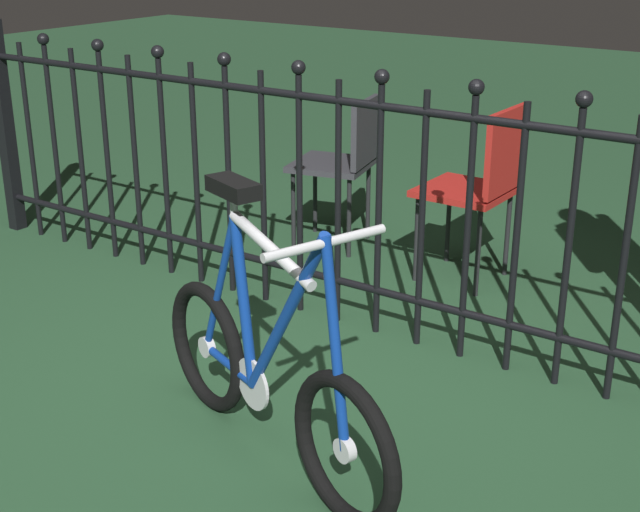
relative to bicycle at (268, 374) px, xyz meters
The scene contains 5 objects.
ground_plane 0.40m from the bicycle, 136.58° to the left, with size 20.00×20.00×0.00m, color #24482B.
iron_fence 1.07m from the bicycle, 104.01° to the left, with size 4.86×0.07×1.16m.
bicycle is the anchor object (origin of this frame).
chair_charcoal 2.04m from the bicycle, 116.28° to the left, with size 0.47×0.47×0.80m.
chair_red 1.78m from the bicycle, 93.12° to the left, with size 0.41×0.41×0.86m.
Camera 1 is at (1.74, -2.14, 1.66)m, focal length 49.96 mm.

